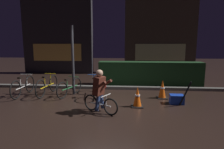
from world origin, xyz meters
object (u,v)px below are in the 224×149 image
street_post (73,61)px  parked_bike_center_left (70,87)px  traffic_cone_near (137,97)px  parked_bike_center_right (94,87)px  cyclist (100,91)px  traffic_cone_far (162,89)px  blue_crate (177,99)px  closed_umbrella (185,94)px  parked_bike_left_mid (47,86)px  parked_bike_leftmost (23,86)px

street_post → parked_bike_center_left: size_ratio=1.80×
parked_bike_center_left → traffic_cone_near: parked_bike_center_left is taller
parked_bike_center_right → cyclist: cyclist is taller
cyclist → traffic_cone_near: bearing=56.9°
traffic_cone_far → parked_bike_center_left: bearing=179.1°
street_post → blue_crate: bearing=-13.6°
traffic_cone_far → closed_umbrella: 1.04m
parked_bike_center_left → blue_crate: bearing=-81.1°
street_post → traffic_cone_far: street_post is taller
street_post → traffic_cone_near: bearing=-28.5°
parked_bike_center_right → blue_crate: 2.95m
closed_umbrella → blue_crate: bearing=154.1°
parked_bike_center_right → blue_crate: parked_bike_center_right is taller
street_post → parked_bike_left_mid: 1.39m
street_post → closed_umbrella: 4.16m
street_post → closed_umbrella: bearing=-16.4°
street_post → parked_bike_center_left: street_post is taller
parked_bike_leftmost → blue_crate: bearing=-96.2°
street_post → traffic_cone_far: 3.50m
parked_bike_center_left → traffic_cone_near: 2.71m
street_post → parked_bike_leftmost: 2.12m
parked_bike_center_left → traffic_cone_far: bearing=-71.8°
traffic_cone_near → cyclist: size_ratio=0.52×
parked_bike_center_left → parked_bike_center_right: parked_bike_center_right is taller
parked_bike_left_mid → parked_bike_center_right: 1.84m
parked_bike_center_left → parked_bike_leftmost: bearing=112.6°
street_post → closed_umbrella: size_ratio=3.10×
parked_bike_left_mid → traffic_cone_far: bearing=-87.2°
parked_bike_leftmost → closed_umbrella: closed_umbrella is taller
street_post → traffic_cone_near: size_ratio=4.09×
parked_bike_center_left → closed_umbrella: size_ratio=1.72×
parked_bike_center_left → cyclist: size_ratio=1.18×
parked_bike_center_left → parked_bike_center_right: 0.93m
parked_bike_center_left → closed_umbrella: (3.98, -0.93, 0.08)m
parked_bike_center_right → blue_crate: (2.87, -0.66, -0.21)m
street_post → parked_bike_center_right: size_ratio=1.54×
parked_bike_center_left → blue_crate: parked_bike_center_left is taller
street_post → traffic_cone_near: 2.90m
parked_bike_center_left → traffic_cone_far: (3.44, -0.06, -0.00)m
parked_bike_center_right → closed_umbrella: bearing=-116.3°
parked_bike_center_right → traffic_cone_far: 2.51m
parked_bike_leftmost → traffic_cone_near: (4.26, -0.98, -0.04)m
parked_bike_left_mid → blue_crate: bearing=-94.7°
street_post → parked_bike_left_mid: size_ratio=1.53×
blue_crate → traffic_cone_far: bearing=119.8°
street_post → parked_bike_leftmost: street_post is taller
parked_bike_left_mid → closed_umbrella: 5.00m
parked_bike_center_right → closed_umbrella: (3.06, -0.91, 0.05)m
cyclist → street_post: bearing=153.6°
parked_bike_leftmost → street_post: bearing=-80.4°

